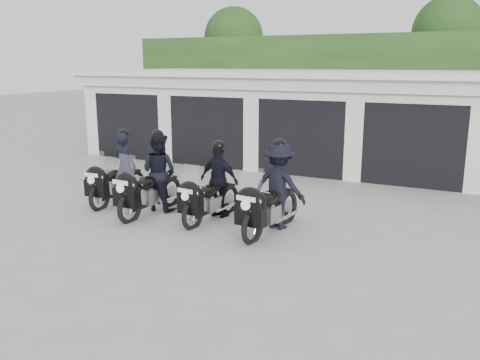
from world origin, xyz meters
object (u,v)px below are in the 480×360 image
at_px(police_bike_a, 118,173).
at_px(police_bike_b, 154,177).
at_px(police_bike_c, 215,185).
at_px(police_bike_d, 275,191).

xyz_separation_m(police_bike_a, police_bike_b, (1.23, -0.27, 0.09)).
relative_size(police_bike_b, police_bike_c, 1.10).
bearing_deg(police_bike_b, police_bike_d, 3.09).
relative_size(police_bike_a, police_bike_c, 1.04).
xyz_separation_m(police_bike_c, police_bike_d, (1.42, -0.14, 0.07)).
distance_m(police_bike_b, police_bike_d, 2.85).
bearing_deg(police_bike_b, police_bike_a, 170.18).
xyz_separation_m(police_bike_b, police_bike_d, (2.85, 0.03, 0.00)).
distance_m(police_bike_b, police_bike_c, 1.44).
height_order(police_bike_a, police_bike_c, police_bike_a).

